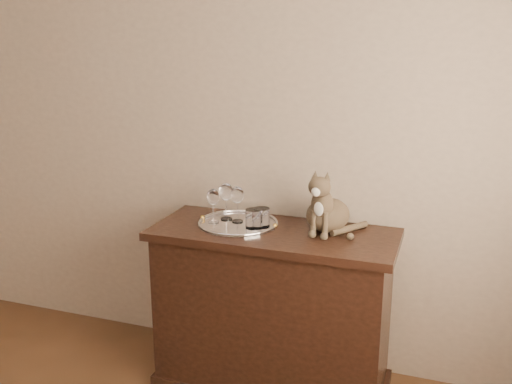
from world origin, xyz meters
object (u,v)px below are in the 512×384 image
sideboard (273,310)px  wine_glass_a (226,201)px  wine_glass_c (213,206)px  wine_glass_d (237,204)px  tumbler_a (254,219)px  cat (329,199)px  tumbler_c (261,218)px  tray (238,224)px

sideboard → wine_glass_a: wine_glass_a is taller
wine_glass_c → wine_glass_d: wine_glass_d is taller
wine_glass_d → tumbler_a: size_ratio=1.97×
tumbler_a → cat: (0.34, 0.11, 0.10)m
sideboard → tumbler_a: (-0.10, -0.02, 0.48)m
wine_glass_a → wine_glass_d: size_ratio=1.04×
cat → wine_glass_a: bearing=-168.5°
tumbler_c → cat: (0.31, 0.08, 0.10)m
tray → wine_glass_d: (-0.01, 0.03, 0.10)m
tumbler_a → tray: bearing=159.0°
wine_glass_a → tumbler_c: wine_glass_a is taller
wine_glass_a → tumbler_c: size_ratio=2.03×
sideboard → tumbler_c: 0.48m
wine_glass_d → tumbler_a: (0.11, -0.07, -0.05)m
wine_glass_d → tumbler_a: 0.14m
tumbler_c → wine_glass_d: bearing=165.2°
sideboard → cat: size_ratio=3.78×
wine_glass_c → tumbler_a: 0.22m
tray → wine_glass_d: bearing=116.5°
tumbler_a → tumbler_c: 0.04m
wine_glass_c → wine_glass_d: size_ratio=0.95×
sideboard → cat: 0.64m
tray → cat: 0.47m
wine_glass_d → sideboard: bearing=-13.6°
wine_glass_a → tray: bearing=-29.1°
tray → cat: (0.44, 0.07, 0.15)m
wine_glass_d → cat: cat is taller
tumbler_a → sideboard: bearing=9.2°
sideboard → tumbler_a: bearing=-170.8°
wine_glass_d → tumbler_c: 0.15m
wine_glass_a → tumbler_a: 0.20m
sideboard → wine_glass_a: bearing=166.2°
sideboard → wine_glass_c: 0.61m
tray → wine_glass_c: (-0.12, -0.02, 0.09)m
sideboard → tray: (-0.19, 0.02, 0.43)m
wine_glass_c → cat: (0.56, 0.09, 0.06)m
tumbler_a → wine_glass_c: bearing=176.8°
sideboard → wine_glass_c: bearing=-179.4°
wine_glass_a → wine_glass_d: bearing=-14.2°
wine_glass_c → cat: bearing=9.5°
sideboard → tray: bearing=173.6°
tray → tumbler_a: bearing=-21.0°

